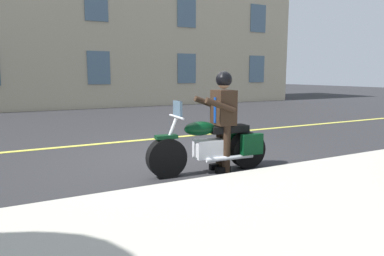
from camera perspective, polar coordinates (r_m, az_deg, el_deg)
ground_plane at (r=7.23m, az=-3.81°, el=-4.73°), size 80.00×80.00×0.00m
sidewalk_curb at (r=3.78m, az=26.20°, el=-17.47°), size 60.00×5.00×0.15m
lane_center_stripe at (r=9.06m, az=-8.88°, el=-2.03°), size 60.00×0.16×0.01m
motorcycle_main at (r=6.05m, az=3.40°, el=-3.02°), size 2.22×0.69×1.26m
rider_main at (r=6.05m, az=5.04°, el=2.56°), size 0.65×0.58×1.74m
building_backdrop at (r=21.20m, az=-17.29°, el=19.35°), size 24.00×6.06×11.43m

